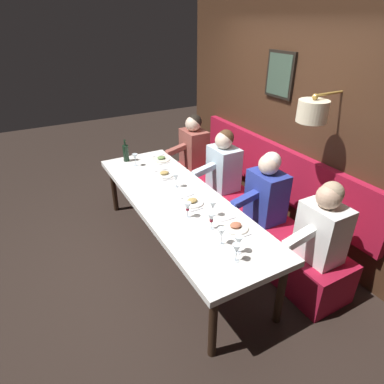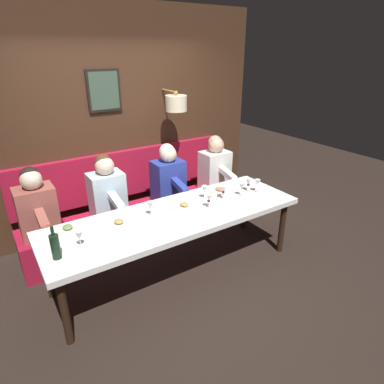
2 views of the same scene
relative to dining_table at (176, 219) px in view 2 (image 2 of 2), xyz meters
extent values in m
plane|color=black|center=(0.00, 0.00, -0.68)|extent=(12.00, 12.00, 0.00)
cube|color=white|center=(0.00, 0.00, 0.03)|extent=(0.90, 2.80, 0.06)
cylinder|color=black|center=(-0.35, -1.30, -0.34)|extent=(0.07, 0.07, 0.68)
cylinder|color=black|center=(-0.35, 1.30, -0.34)|extent=(0.07, 0.07, 0.68)
cylinder|color=black|center=(0.35, -1.30, -0.34)|extent=(0.07, 0.07, 0.68)
cylinder|color=black|center=(0.35, 1.30, -0.34)|extent=(0.07, 0.07, 0.68)
cube|color=maroon|center=(0.89, 0.00, -0.45)|extent=(0.52, 3.00, 0.45)
cube|color=#422819|center=(1.48, 0.00, 0.77)|extent=(0.10, 4.20, 2.90)
cube|color=maroon|center=(1.39, 0.00, 0.09)|extent=(0.10, 3.00, 0.64)
cube|color=black|center=(1.42, 0.17, 1.20)|extent=(0.04, 0.42, 0.51)
cube|color=#384C3D|center=(1.40, 0.17, 1.20)|extent=(0.01, 0.36, 0.45)
cylinder|color=#A37F38|center=(1.25, -0.66, 1.16)|extent=(0.35, 0.02, 0.02)
cylinder|color=beige|center=(1.08, -0.66, 1.02)|extent=(0.28, 0.28, 0.20)
sphere|color=#A37F38|center=(1.08, -0.66, 1.15)|extent=(0.06, 0.06, 0.06)
cube|color=white|center=(0.89, -1.18, 0.05)|extent=(0.30, 0.40, 0.56)
sphere|color=#D1A889|center=(0.87, -1.18, 0.43)|extent=(0.22, 0.22, 0.22)
sphere|color=tan|center=(0.90, -1.18, 0.46)|extent=(0.20, 0.20, 0.20)
cube|color=white|center=(0.60, -1.18, 0.09)|extent=(0.33, 0.09, 0.14)
cube|color=#283893|center=(0.89, -0.41, 0.05)|extent=(0.30, 0.40, 0.56)
sphere|color=beige|center=(0.87, -0.41, 0.43)|extent=(0.22, 0.22, 0.22)
sphere|color=silver|center=(0.90, -0.41, 0.46)|extent=(0.20, 0.20, 0.20)
cube|color=#283893|center=(0.60, -0.41, 0.09)|extent=(0.33, 0.09, 0.14)
cube|color=silver|center=(0.89, 0.44, 0.05)|extent=(0.30, 0.40, 0.56)
sphere|color=beige|center=(0.87, 0.44, 0.43)|extent=(0.22, 0.22, 0.22)
sphere|color=#4C331E|center=(0.90, 0.44, 0.46)|extent=(0.20, 0.20, 0.20)
cube|color=silver|center=(0.60, 0.44, 0.09)|extent=(0.33, 0.09, 0.14)
cube|color=#934C42|center=(0.89, 1.22, 0.05)|extent=(0.30, 0.40, 0.56)
sphere|color=beige|center=(0.87, 1.22, 0.43)|extent=(0.22, 0.22, 0.22)
sphere|color=black|center=(0.90, 1.22, 0.46)|extent=(0.20, 0.20, 0.20)
cube|color=#934C42|center=(0.60, 1.22, 0.09)|extent=(0.33, 0.09, 0.14)
cylinder|color=silver|center=(0.23, -0.75, 0.07)|extent=(0.24, 0.24, 0.01)
ellipsoid|color=#B76647|center=(0.23, -0.75, 0.09)|extent=(0.11, 0.09, 0.04)
cube|color=silver|center=(0.21, -0.90, 0.06)|extent=(0.17, 0.02, 0.01)
cube|color=silver|center=(0.25, -0.61, 0.06)|extent=(0.18, 0.02, 0.01)
cylinder|color=silver|center=(0.12, 0.60, 0.07)|extent=(0.24, 0.24, 0.01)
ellipsoid|color=#AD8E4C|center=(0.12, 0.60, 0.09)|extent=(0.11, 0.09, 0.04)
cube|color=silver|center=(0.10, 0.45, 0.06)|extent=(0.17, 0.03, 0.01)
cube|color=silver|center=(0.14, 0.74, 0.06)|extent=(0.18, 0.03, 0.01)
cylinder|color=silver|center=(0.09, -0.16, 0.07)|extent=(0.24, 0.24, 0.01)
ellipsoid|color=#AD8E4C|center=(0.09, -0.16, 0.09)|extent=(0.11, 0.09, 0.04)
cube|color=silver|center=(0.07, -0.31, 0.06)|extent=(0.17, 0.01, 0.01)
cube|color=silver|center=(0.11, -0.02, 0.06)|extent=(0.18, 0.04, 0.01)
cylinder|color=silver|center=(0.28, 1.05, 0.07)|extent=(0.24, 0.24, 0.01)
ellipsoid|color=#668447|center=(0.28, 1.05, 0.09)|extent=(0.11, 0.09, 0.04)
cube|color=silver|center=(0.26, 0.91, 0.06)|extent=(0.17, 0.02, 0.01)
cube|color=silver|center=(0.30, 1.20, 0.06)|extent=(0.18, 0.02, 0.01)
cylinder|color=silver|center=(0.11, 0.25, 0.06)|extent=(0.06, 0.06, 0.00)
cylinder|color=silver|center=(0.11, 0.25, 0.10)|extent=(0.01, 0.01, 0.07)
cone|color=silver|center=(0.11, 0.25, 0.18)|extent=(0.07, 0.07, 0.08)
cylinder|color=silver|center=(-0.09, 1.03, 0.06)|extent=(0.06, 0.06, 0.00)
cylinder|color=silver|center=(-0.09, 1.03, 0.10)|extent=(0.01, 0.01, 0.07)
cone|color=silver|center=(-0.09, 1.03, 0.18)|extent=(0.07, 0.07, 0.08)
cylinder|color=silver|center=(0.02, -0.65, 0.06)|extent=(0.06, 0.06, 0.00)
cylinder|color=silver|center=(0.02, -0.65, 0.10)|extent=(0.01, 0.01, 0.07)
cone|color=silver|center=(0.02, -0.65, 0.18)|extent=(0.07, 0.07, 0.08)
cylinder|color=maroon|center=(0.02, -0.65, 0.15)|extent=(0.03, 0.03, 0.03)
cylinder|color=silver|center=(-0.07, -0.37, 0.06)|extent=(0.06, 0.06, 0.00)
cylinder|color=silver|center=(-0.07, -0.37, 0.10)|extent=(0.01, 0.01, 0.07)
cone|color=silver|center=(-0.07, -0.37, 0.18)|extent=(0.07, 0.07, 0.08)
cylinder|color=maroon|center=(-0.07, -0.37, 0.15)|extent=(0.03, 0.03, 0.02)
cylinder|color=silver|center=(0.03, -1.05, 0.06)|extent=(0.06, 0.06, 0.00)
cylinder|color=silver|center=(0.03, -1.05, 0.10)|extent=(0.01, 0.01, 0.07)
cone|color=silver|center=(0.03, -1.05, 0.18)|extent=(0.07, 0.07, 0.08)
cylinder|color=maroon|center=(0.03, -1.05, 0.15)|extent=(0.03, 0.03, 0.02)
cylinder|color=silver|center=(-0.02, -0.89, 0.06)|extent=(0.06, 0.06, 0.00)
cylinder|color=silver|center=(-0.02, -0.89, 0.10)|extent=(0.01, 0.01, 0.07)
cone|color=silver|center=(-0.02, -0.89, 0.18)|extent=(0.07, 0.07, 0.08)
cylinder|color=silver|center=(-0.04, -1.13, 0.06)|extent=(0.06, 0.06, 0.00)
cylinder|color=silver|center=(-0.04, -1.13, 0.10)|extent=(0.01, 0.01, 0.07)
cone|color=silver|center=(-0.04, -1.13, 0.18)|extent=(0.07, 0.07, 0.08)
cylinder|color=silver|center=(0.15, -0.47, 0.06)|extent=(0.06, 0.06, 0.00)
cylinder|color=silver|center=(0.15, -0.47, 0.10)|extent=(0.01, 0.01, 0.07)
cone|color=silver|center=(0.15, -0.47, 0.18)|extent=(0.07, 0.07, 0.08)
cylinder|color=black|center=(-0.14, 1.25, 0.17)|extent=(0.08, 0.08, 0.22)
cylinder|color=black|center=(-0.14, 1.25, 0.32)|extent=(0.03, 0.03, 0.08)
camera|label=1|loc=(-1.33, -2.73, 1.80)|focal=30.43mm
camera|label=2|loc=(-2.71, 1.57, 1.68)|focal=30.90mm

